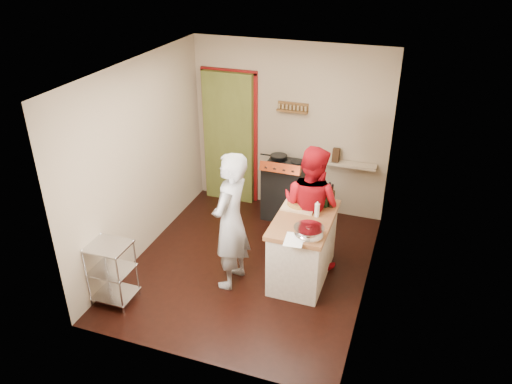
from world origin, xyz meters
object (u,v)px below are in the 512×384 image
person_stripe (231,222)px  person_red (311,207)px  wire_shelving (112,270)px  island (303,245)px  stove (285,189)px

person_stripe → person_red: bearing=138.5°
wire_shelving → person_red: person_red is taller
wire_shelving → person_red: size_ratio=0.48×
island → person_red: person_red is taller
stove → island: island is taller
stove → island: size_ratio=0.80×
island → person_stripe: bearing=-153.1°
island → person_red: 0.51m
wire_shelving → island: size_ratio=0.64×
stove → person_red: (0.64, -1.06, 0.38)m
island → person_stripe: person_stripe is taller
person_stripe → person_red: size_ratio=1.06×
stove → person_stripe: (-0.15, -1.82, 0.43)m
stove → wire_shelving: bearing=-116.9°
stove → person_red: 1.30m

